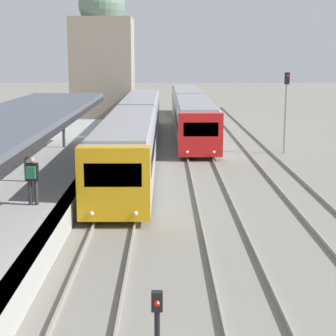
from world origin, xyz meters
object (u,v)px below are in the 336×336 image
(person_on_platform, at_px, (32,177))
(signal_mast_far, at_px, (286,103))
(signal_post_near, at_px, (157,330))
(train_far, at_px, (189,109))
(train_near, at_px, (136,127))

(person_on_platform, xyz_separation_m, signal_mast_far, (11.84, 15.51, 1.21))
(signal_post_near, xyz_separation_m, signal_mast_far, (7.49, 24.91, 1.94))
(train_far, bearing_deg, signal_mast_far, -66.39)
(person_on_platform, height_order, train_far, train_far)
(person_on_platform, distance_m, signal_mast_far, 19.55)
(train_far, relative_size, signal_post_near, 15.86)
(person_on_platform, bearing_deg, signal_mast_far, 52.65)
(train_near, height_order, signal_post_near, train_near)
(person_on_platform, xyz_separation_m, signal_post_near, (4.35, -9.40, -0.73))
(train_near, distance_m, train_far, 12.68)
(person_on_platform, distance_m, signal_post_near, 10.38)
(signal_post_near, height_order, signal_mast_far, signal_mast_far)
(person_on_platform, height_order, train_near, train_near)
(train_near, distance_m, signal_mast_far, 9.24)
(signal_mast_far, bearing_deg, person_on_platform, -127.35)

